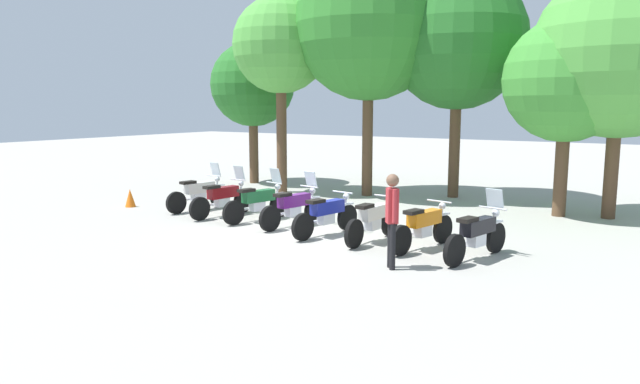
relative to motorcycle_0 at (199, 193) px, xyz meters
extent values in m
plane|color=#9E9B93|center=(4.29, -0.67, -0.52)|extent=(80.00, 80.00, 0.00)
cylinder|color=black|center=(0.12, 0.72, -0.20)|extent=(0.20, 0.65, 0.64)
cylinder|color=black|center=(-0.12, -0.81, -0.20)|extent=(0.20, 0.65, 0.64)
cube|color=silver|center=(0.12, 0.72, 0.14)|extent=(0.17, 0.37, 0.04)
cube|color=silver|center=(0.00, 0.01, 0.15)|extent=(0.40, 0.98, 0.30)
cube|color=silver|center=(0.00, -0.04, -0.12)|extent=(0.28, 0.43, 0.24)
cube|color=black|center=(-0.06, -0.39, 0.34)|extent=(0.30, 0.47, 0.08)
cylinder|color=silver|center=(0.10, 0.64, 0.12)|extent=(0.08, 0.23, 0.64)
cylinder|color=silver|center=(0.09, 0.55, 0.45)|extent=(0.62, 0.13, 0.04)
sphere|color=silver|center=(0.11, 0.67, 0.33)|extent=(0.18, 0.18, 0.16)
cylinder|color=silver|center=(-0.21, -0.31, -0.18)|extent=(0.18, 0.70, 0.07)
cube|color=silver|center=(0.10, 0.61, 0.65)|extent=(0.38, 0.19, 0.39)
cylinder|color=black|center=(1.33, 0.37, -0.20)|extent=(0.19, 0.65, 0.64)
cylinder|color=black|center=(1.11, -1.16, -0.20)|extent=(0.19, 0.65, 0.64)
cube|color=silver|center=(1.33, 0.37, 0.14)|extent=(0.17, 0.37, 0.04)
cube|color=maroon|center=(1.23, -0.35, 0.15)|extent=(0.39, 0.98, 0.30)
cube|color=silver|center=(1.22, -0.40, -0.12)|extent=(0.27, 0.43, 0.24)
cube|color=black|center=(1.17, -0.74, 0.34)|extent=(0.30, 0.47, 0.08)
cylinder|color=silver|center=(1.32, 0.28, 0.12)|extent=(0.08, 0.23, 0.64)
cylinder|color=silver|center=(1.31, 0.19, 0.45)|extent=(0.62, 0.12, 0.04)
sphere|color=silver|center=(1.33, 0.32, 0.33)|extent=(0.18, 0.18, 0.16)
cylinder|color=silver|center=(1.02, -0.67, -0.18)|extent=(0.17, 0.70, 0.07)
cube|color=silver|center=(1.32, 0.25, 0.65)|extent=(0.38, 0.18, 0.39)
cylinder|color=black|center=(2.62, 0.37, -0.20)|extent=(0.24, 0.65, 0.64)
cylinder|color=black|center=(2.27, -1.14, -0.20)|extent=(0.24, 0.65, 0.64)
cube|color=silver|center=(2.62, 0.37, 0.14)|extent=(0.20, 0.38, 0.04)
cube|color=#1E6033|center=(2.46, -0.34, 0.15)|extent=(0.47, 0.98, 0.30)
cube|color=silver|center=(2.45, -0.39, -0.12)|extent=(0.30, 0.44, 0.24)
cube|color=black|center=(2.37, -0.73, 0.34)|extent=(0.33, 0.48, 0.08)
cylinder|color=silver|center=(2.60, 0.28, 0.12)|extent=(0.10, 0.23, 0.64)
cylinder|color=silver|center=(2.58, 0.19, 0.45)|extent=(0.61, 0.18, 0.04)
sphere|color=silver|center=(2.61, 0.32, 0.33)|extent=(0.19, 0.19, 0.16)
cylinder|color=silver|center=(2.23, -0.64, -0.18)|extent=(0.23, 0.70, 0.07)
cube|color=silver|center=(2.60, 0.25, 0.65)|extent=(0.38, 0.21, 0.39)
cylinder|color=black|center=(3.82, 0.27, -0.20)|extent=(0.22, 0.65, 0.64)
cylinder|color=black|center=(3.53, -1.25, -0.20)|extent=(0.22, 0.65, 0.64)
cube|color=silver|center=(3.82, 0.27, 0.14)|extent=(0.19, 0.38, 0.04)
cube|color=#59196B|center=(3.68, -0.44, 0.15)|extent=(0.44, 0.98, 0.30)
cube|color=silver|center=(3.68, -0.49, -0.12)|extent=(0.29, 0.43, 0.24)
cube|color=black|center=(3.61, -0.84, 0.34)|extent=(0.32, 0.48, 0.08)
cylinder|color=silver|center=(3.81, 0.18, 0.12)|extent=(0.09, 0.23, 0.64)
cylinder|color=silver|center=(3.79, 0.09, 0.45)|extent=(0.62, 0.16, 0.04)
sphere|color=silver|center=(3.82, 0.22, 0.33)|extent=(0.19, 0.19, 0.16)
cylinder|color=silver|center=(3.46, -0.76, -0.18)|extent=(0.20, 0.70, 0.07)
cube|color=silver|center=(3.80, 0.15, 0.65)|extent=(0.38, 0.20, 0.39)
cylinder|color=black|center=(5.05, -0.13, -0.20)|extent=(0.22, 0.65, 0.64)
cylinder|color=black|center=(4.75, -1.65, -0.20)|extent=(0.22, 0.65, 0.64)
cube|color=silver|center=(5.05, -0.13, 0.14)|extent=(0.19, 0.38, 0.04)
cube|color=navy|center=(4.91, -0.84, 0.15)|extent=(0.44, 0.98, 0.30)
cube|color=silver|center=(4.90, -0.89, -0.12)|extent=(0.29, 0.44, 0.24)
cube|color=black|center=(4.83, -1.23, 0.34)|extent=(0.32, 0.48, 0.08)
cylinder|color=silver|center=(5.03, -0.21, 0.12)|extent=(0.09, 0.23, 0.64)
cylinder|color=silver|center=(5.02, -0.30, 0.45)|extent=(0.62, 0.16, 0.04)
sphere|color=silver|center=(5.04, -0.17, 0.33)|extent=(0.19, 0.19, 0.16)
cylinder|color=silver|center=(4.69, -1.15, -0.18)|extent=(0.20, 0.70, 0.07)
cylinder|color=black|center=(6.18, -0.09, -0.20)|extent=(0.14, 0.65, 0.64)
cylinder|color=black|center=(6.07, -1.64, -0.20)|extent=(0.14, 0.65, 0.64)
cube|color=silver|center=(6.18, -0.09, 0.14)|extent=(0.14, 0.37, 0.04)
cube|color=silver|center=(6.13, -0.82, 0.15)|extent=(0.33, 0.97, 0.30)
cube|color=silver|center=(6.13, -0.87, -0.12)|extent=(0.25, 0.41, 0.24)
cube|color=black|center=(6.10, -1.22, 0.34)|extent=(0.27, 0.46, 0.08)
cylinder|color=silver|center=(6.18, -0.18, 0.12)|extent=(0.07, 0.23, 0.64)
cylinder|color=silver|center=(6.17, -0.27, 0.45)|extent=(0.62, 0.08, 0.04)
sphere|color=silver|center=(6.18, -0.14, 0.33)|extent=(0.17, 0.17, 0.16)
cylinder|color=silver|center=(5.95, -1.16, -0.18)|extent=(0.12, 0.70, 0.07)
cylinder|color=black|center=(7.52, -0.17, -0.20)|extent=(0.24, 0.65, 0.64)
cylinder|color=black|center=(7.18, -1.69, -0.20)|extent=(0.24, 0.65, 0.64)
cube|color=silver|center=(7.52, -0.17, 0.14)|extent=(0.20, 0.38, 0.04)
cube|color=orange|center=(7.37, -0.88, 0.15)|extent=(0.46, 0.98, 0.30)
cube|color=silver|center=(7.35, -0.93, -0.12)|extent=(0.30, 0.44, 0.24)
cube|color=black|center=(7.28, -1.27, 0.34)|extent=(0.33, 0.48, 0.08)
cylinder|color=silver|center=(7.50, -0.26, 0.12)|extent=(0.10, 0.23, 0.64)
cylinder|color=silver|center=(7.48, -0.35, 0.45)|extent=(0.61, 0.17, 0.04)
sphere|color=silver|center=(7.51, -0.22, 0.33)|extent=(0.19, 0.19, 0.16)
cylinder|color=silver|center=(7.13, -1.19, -0.18)|extent=(0.22, 0.70, 0.07)
cylinder|color=black|center=(8.76, -0.40, -0.20)|extent=(0.25, 0.65, 0.64)
cylinder|color=black|center=(8.40, -1.91, -0.20)|extent=(0.25, 0.65, 0.64)
cube|color=silver|center=(8.76, -0.40, 0.14)|extent=(0.20, 0.38, 0.04)
cube|color=black|center=(8.59, -1.11, 0.15)|extent=(0.48, 0.98, 0.30)
cube|color=silver|center=(8.58, -1.16, -0.12)|extent=(0.31, 0.44, 0.24)
cube|color=black|center=(8.50, -1.50, 0.34)|extent=(0.34, 0.48, 0.08)
cylinder|color=silver|center=(8.74, -0.49, 0.12)|extent=(0.10, 0.23, 0.64)
cylinder|color=silver|center=(8.72, -0.58, 0.45)|extent=(0.61, 0.18, 0.04)
sphere|color=silver|center=(8.75, -0.45, 0.33)|extent=(0.19, 0.19, 0.16)
cylinder|color=silver|center=(8.35, -1.41, -0.18)|extent=(0.23, 0.70, 0.07)
cube|color=silver|center=(8.73, -0.52, 0.65)|extent=(0.38, 0.21, 0.39)
cylinder|color=black|center=(7.48, -2.72, -0.08)|extent=(0.15, 0.15, 0.88)
cylinder|color=black|center=(7.37, -2.58, -0.08)|extent=(0.15, 0.15, 0.88)
cube|color=#B22D33|center=(7.42, -2.65, 0.69)|extent=(0.29, 0.30, 0.66)
cylinder|color=#B22D33|center=(7.53, -2.77, 0.70)|extent=(0.11, 0.11, 0.62)
cylinder|color=#B22D33|center=(7.32, -2.53, 0.70)|extent=(0.11, 0.11, 0.62)
sphere|color=brown|center=(7.42, -2.65, 1.16)|extent=(0.33, 0.33, 0.24)
cylinder|color=brown|center=(-2.45, 5.64, 0.84)|extent=(0.36, 0.36, 2.72)
sphere|color=#236623|center=(-2.45, 5.64, 3.34)|extent=(3.26, 3.26, 3.26)
cylinder|color=brown|center=(-0.04, 4.19, 1.46)|extent=(0.36, 0.36, 3.95)
sphere|color=#4C9E3D|center=(-0.04, 4.19, 4.59)|extent=(3.31, 3.31, 3.31)
cylinder|color=brown|center=(2.86, 5.13, 1.45)|extent=(0.36, 0.36, 3.93)
sphere|color=#2D7A28|center=(2.86, 5.13, 5.14)|extent=(4.94, 4.94, 4.94)
cylinder|color=brown|center=(5.48, 6.34, 1.27)|extent=(0.36, 0.36, 3.56)
sphere|color=#236623|center=(5.48, 6.34, 4.61)|extent=(4.46, 4.46, 4.46)
cylinder|color=brown|center=(9.12, 4.64, 0.76)|extent=(0.36, 0.36, 2.56)
sphere|color=#3D8E33|center=(9.12, 4.64, 3.22)|extent=(3.38, 3.38, 3.38)
cylinder|color=brown|center=(10.33, 4.99, 0.91)|extent=(0.36, 0.36, 2.85)
sphere|color=#4C9E3D|center=(10.33, 4.99, 3.91)|extent=(4.52, 4.52, 4.52)
cone|color=orange|center=(-2.18, -0.71, -0.24)|extent=(0.32, 0.32, 0.55)
camera|label=1|loc=(11.93, -12.38, 2.54)|focal=32.61mm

